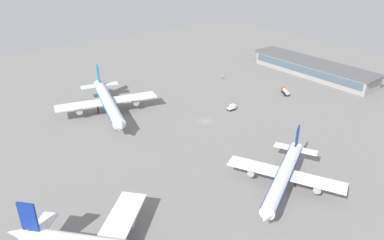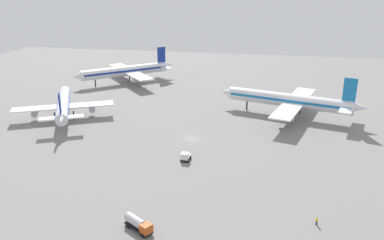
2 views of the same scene
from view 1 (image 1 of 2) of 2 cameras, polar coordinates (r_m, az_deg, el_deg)
name	(u,v)px [view 1 (image 1 of 2)]	position (r m, az deg, el deg)	size (l,w,h in m)	color
ground	(206,121)	(140.75, 2.16, -0.20)	(288.00, 288.00, 0.00)	gray
terminal_building	(313,68)	(199.21, 18.31, 7.68)	(67.10, 14.62, 7.42)	#9E9993
airplane_at_gate	(108,102)	(147.84, -13.03, 2.81)	(49.01, 40.08, 15.19)	white
airplane_taxiing	(284,175)	(104.61, 14.17, -8.33)	(31.72, 38.16, 12.46)	white
baggage_tug	(232,107)	(150.54, 6.24, 1.97)	(2.43, 3.34, 2.30)	black
fuel_truck	(285,91)	(170.88, 14.35, 4.37)	(6.32, 5.02, 2.50)	black
ground_crew_worker	(223,77)	(185.77, 4.86, 6.68)	(0.40, 0.58, 1.67)	#1E2338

